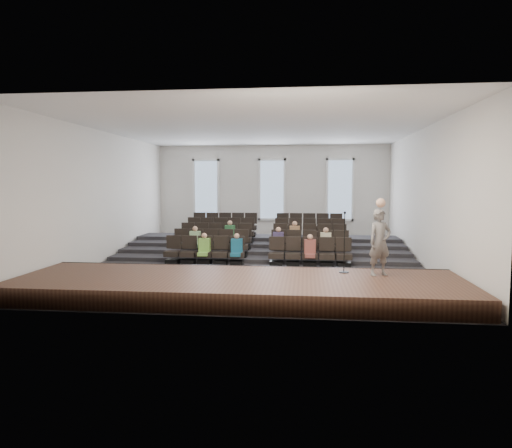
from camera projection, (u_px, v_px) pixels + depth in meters
The scene contains 14 objects.
ground at pixel (258, 263), 17.13m from camera, with size 14.00×14.00×0.00m, color black.
ceiling at pixel (258, 128), 16.70m from camera, with size 12.00×14.00×0.02m, color white.
wall_back at pixel (272, 193), 23.87m from camera, with size 12.00×0.04×5.00m, color silver.
wall_front at pixel (225, 205), 9.96m from camera, with size 12.00×0.04×5.00m, color silver.
wall_left at pixel (103, 196), 17.56m from camera, with size 0.04×14.00×5.00m, color silver.
wall_right at pixel (426, 197), 16.26m from camera, with size 0.04×14.00×5.00m, color silver.
stage at pixel (238, 287), 12.05m from camera, with size 11.80×3.60×0.50m, color #462C1E.
stage_lip at pixel (247, 274), 13.81m from camera, with size 11.80×0.06×0.52m, color black.
risers at pixel (266, 247), 20.25m from camera, with size 11.80×4.80×0.60m.
seating_rows at pixel (262, 240), 18.59m from camera, with size 6.80×4.70×1.67m.
windows at pixel (272, 190), 23.78m from camera, with size 8.44×0.10×3.24m.
audience at pixel (259, 241), 17.37m from camera, with size 5.45×2.64×1.10m.
speaker at pixel (380, 242), 12.26m from camera, with size 0.66×0.43×1.80m, color #635F5D.
mic_stand at pixel (344, 254), 12.71m from camera, with size 0.29×0.29×1.72m.
Camera 1 is at (1.75, -16.85, 2.94)m, focal length 32.00 mm.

